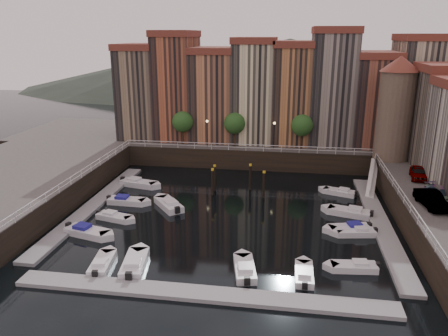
% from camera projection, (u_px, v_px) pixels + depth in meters
% --- Properties ---
extents(ground, '(200.00, 200.00, 0.00)m').
position_uv_depth(ground, '(231.00, 211.00, 49.90)').
color(ground, black).
rests_on(ground, ground).
extents(quay_far, '(80.00, 20.00, 3.00)m').
position_uv_depth(quay_far, '(252.00, 144.00, 74.02)').
color(quay_far, black).
rests_on(quay_far, ground).
extents(dock_left, '(2.00, 28.00, 0.35)m').
position_uv_depth(dock_left, '(93.00, 205.00, 51.27)').
color(dock_left, gray).
rests_on(dock_left, ground).
extents(dock_right, '(2.00, 28.00, 0.35)m').
position_uv_depth(dock_right, '(380.00, 223.00, 46.55)').
color(dock_right, gray).
rests_on(dock_right, ground).
extents(dock_near, '(30.00, 2.00, 0.35)m').
position_uv_depth(dock_near, '(201.00, 294.00, 33.79)').
color(dock_near, gray).
rests_on(dock_near, ground).
extents(mountains, '(145.00, 100.00, 18.00)m').
position_uv_depth(mountains, '(279.00, 69.00, 151.24)').
color(mountains, '#2D382D').
rests_on(mountains, ground).
extents(far_terrace, '(48.70, 10.30, 17.50)m').
position_uv_depth(far_terrace, '(273.00, 90.00, 68.40)').
color(far_terrace, '#826C52').
rests_on(far_terrace, quay_far).
extents(corner_tower, '(5.20, 5.20, 13.80)m').
position_uv_depth(corner_tower, '(396.00, 107.00, 57.69)').
color(corner_tower, '#6B5B4C').
rests_on(corner_tower, quay_right).
extents(promenade_trees, '(21.20, 3.20, 5.20)m').
position_uv_depth(promenade_trees, '(239.00, 124.00, 65.35)').
color(promenade_trees, black).
rests_on(promenade_trees, quay_far).
extents(street_lamps, '(10.36, 0.36, 4.18)m').
position_uv_depth(street_lamps, '(240.00, 130.00, 64.56)').
color(street_lamps, black).
rests_on(street_lamps, quay_far).
extents(railings, '(36.08, 34.04, 0.52)m').
position_uv_depth(railings, '(236.00, 167.00, 53.40)').
color(railings, white).
rests_on(railings, ground).
extents(gangway, '(2.78, 8.32, 3.73)m').
position_uv_depth(gangway, '(373.00, 176.00, 56.30)').
color(gangway, white).
rests_on(gangway, ground).
extents(mooring_pilings, '(6.76, 3.14, 3.78)m').
position_uv_depth(mooring_pilings, '(235.00, 181.00, 55.18)').
color(mooring_pilings, black).
rests_on(mooring_pilings, ground).
extents(boat_left_1, '(5.10, 2.92, 1.14)m').
position_uv_depth(boat_left_1, '(87.00, 232.00, 43.92)').
color(boat_left_1, silver).
rests_on(boat_left_1, ground).
extents(boat_left_2, '(4.28, 2.41, 0.96)m').
position_uv_depth(boat_left_2, '(114.00, 217.00, 47.64)').
color(boat_left_2, silver).
rests_on(boat_left_2, ground).
extents(boat_left_3, '(4.71, 1.84, 1.08)m').
position_uv_depth(boat_left_3, '(126.00, 201.00, 52.10)').
color(boat_left_3, silver).
rests_on(boat_left_3, ground).
extents(boat_left_4, '(5.29, 2.88, 1.18)m').
position_uv_depth(boat_left_4, '(138.00, 183.00, 58.15)').
color(boat_left_4, silver).
rests_on(boat_left_4, ground).
extents(boat_right_0, '(4.19, 1.88, 0.95)m').
position_uv_depth(boat_right_0, '(355.00, 267.00, 37.41)').
color(boat_right_0, silver).
rests_on(boat_right_0, ground).
extents(boat_right_1, '(4.22, 2.11, 0.95)m').
position_uv_depth(boat_right_1, '(356.00, 232.00, 43.95)').
color(boat_right_1, silver).
rests_on(boat_right_1, ground).
extents(boat_right_2, '(4.53, 2.64, 1.02)m').
position_uv_depth(boat_right_2, '(350.00, 228.00, 44.77)').
color(boat_right_2, silver).
rests_on(boat_right_2, ground).
extents(boat_right_3, '(5.01, 3.00, 1.12)m').
position_uv_depth(boat_right_3, '(350.00, 212.00, 48.72)').
color(boat_right_3, silver).
rests_on(boat_right_3, ground).
extents(boat_right_4, '(4.29, 2.80, 0.97)m').
position_uv_depth(boat_right_4, '(340.00, 192.00, 55.07)').
color(boat_right_4, silver).
rests_on(boat_right_4, ground).
extents(boat_near_0, '(2.13, 4.44, 1.00)m').
position_uv_depth(boat_near_0, '(102.00, 264.00, 37.88)').
color(boat_near_0, silver).
rests_on(boat_near_0, ground).
extents(boat_near_1, '(2.59, 5.21, 1.17)m').
position_uv_depth(boat_near_1, '(135.00, 264.00, 37.71)').
color(boat_near_1, silver).
rests_on(boat_near_1, ground).
extents(boat_near_2, '(2.48, 4.72, 1.06)m').
position_uv_depth(boat_near_2, '(245.00, 269.00, 36.97)').
color(boat_near_2, silver).
rests_on(boat_near_2, ground).
extents(boat_near_3, '(1.52, 4.13, 0.95)m').
position_uv_depth(boat_near_3, '(304.00, 274.00, 36.22)').
color(boat_near_3, silver).
rests_on(boat_near_3, ground).
extents(car_a, '(2.27, 4.45, 1.45)m').
position_uv_depth(car_a, '(418.00, 173.00, 51.32)').
color(car_a, gray).
rests_on(car_a, quay_right).
extents(car_b, '(2.46, 5.02, 1.58)m').
position_uv_depth(car_b, '(431.00, 200.00, 42.86)').
color(car_b, gray).
rests_on(car_b, quay_right).
extents(car_c, '(3.11, 5.03, 1.36)m').
position_uv_depth(car_c, '(442.00, 195.00, 44.54)').
color(car_c, gray).
rests_on(car_c, quay_right).
extents(boat_extra_294, '(4.45, 4.94, 1.18)m').
position_uv_depth(boat_extra_294, '(169.00, 205.00, 50.80)').
color(boat_extra_294, silver).
rests_on(boat_extra_294, ground).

